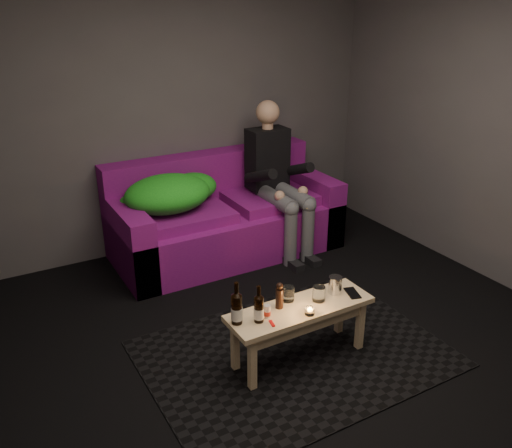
% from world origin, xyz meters
% --- Properties ---
extents(floor, '(4.50, 4.50, 0.00)m').
position_xyz_m(floor, '(0.00, 0.00, 0.00)').
color(floor, black).
rests_on(floor, ground).
extents(room, '(4.50, 4.50, 4.50)m').
position_xyz_m(room, '(0.00, 0.47, 1.64)').
color(room, silver).
rests_on(room, ground).
extents(rug, '(2.03, 1.48, 0.01)m').
position_xyz_m(rug, '(-0.11, 0.07, 0.00)').
color(rug, black).
rests_on(rug, floor).
extents(sofa, '(2.12, 0.95, 0.91)m').
position_xyz_m(sofa, '(0.22, 1.82, 0.33)').
color(sofa, '#79107A').
rests_on(sofa, floor).
extents(green_blanket, '(0.93, 0.64, 0.32)m').
position_xyz_m(green_blanket, '(-0.30, 1.81, 0.69)').
color(green_blanket, '#1A921C').
rests_on(green_blanket, sofa).
extents(person, '(0.38, 0.88, 1.41)m').
position_xyz_m(person, '(0.70, 1.65, 0.73)').
color(person, black).
rests_on(person, sofa).
extents(coffee_table, '(1.01, 0.33, 0.41)m').
position_xyz_m(coffee_table, '(-0.11, 0.02, 0.34)').
color(coffee_table, tan).
rests_on(coffee_table, rug).
extents(beer_bottle_a, '(0.07, 0.07, 0.29)m').
position_xyz_m(beer_bottle_a, '(-0.57, 0.06, 0.52)').
color(beer_bottle_a, black).
rests_on(beer_bottle_a, coffee_table).
extents(beer_bottle_b, '(0.06, 0.06, 0.25)m').
position_xyz_m(beer_bottle_b, '(-0.44, 0.01, 0.51)').
color(beer_bottle_b, black).
rests_on(beer_bottle_b, coffee_table).
extents(salt_shaker, '(0.04, 0.04, 0.09)m').
position_xyz_m(salt_shaker, '(-0.37, 0.02, 0.46)').
color(salt_shaker, silver).
rests_on(salt_shaker, coffee_table).
extents(pepper_mill, '(0.05, 0.05, 0.14)m').
position_xyz_m(pepper_mill, '(-0.24, 0.08, 0.48)').
color(pepper_mill, black).
rests_on(pepper_mill, coffee_table).
extents(tumbler_back, '(0.10, 0.10, 0.10)m').
position_xyz_m(tumbler_back, '(-0.14, 0.13, 0.46)').
color(tumbler_back, white).
rests_on(tumbler_back, coffee_table).
extents(tealight, '(0.06, 0.06, 0.05)m').
position_xyz_m(tealight, '(-0.11, -0.09, 0.44)').
color(tealight, white).
rests_on(tealight, coffee_table).
extents(tumbler_front, '(0.09, 0.09, 0.11)m').
position_xyz_m(tumbler_front, '(0.04, 0.02, 0.47)').
color(tumbler_front, white).
rests_on(tumbler_front, coffee_table).
extents(steel_cup, '(0.11, 0.11, 0.12)m').
position_xyz_m(steel_cup, '(0.20, 0.05, 0.48)').
color(steel_cup, silver).
rests_on(steel_cup, coffee_table).
extents(smartphone, '(0.12, 0.17, 0.01)m').
position_xyz_m(smartphone, '(0.30, -0.02, 0.42)').
color(smartphone, black).
rests_on(smartphone, coffee_table).
extents(red_lighter, '(0.03, 0.07, 0.01)m').
position_xyz_m(red_lighter, '(-0.38, -0.06, 0.42)').
color(red_lighter, red).
rests_on(red_lighter, coffee_table).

